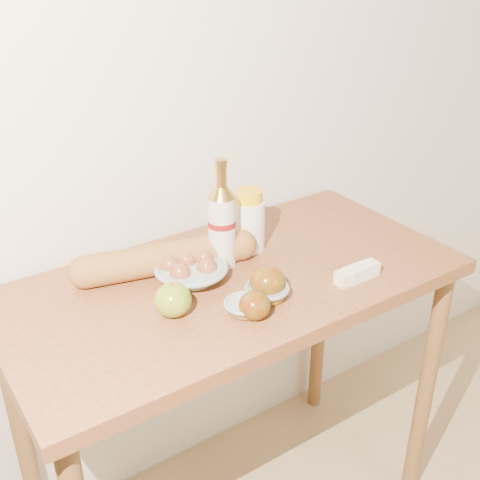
# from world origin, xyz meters

# --- Properties ---
(back_wall) EXTENTS (3.50, 0.02, 2.60)m
(back_wall) POSITION_xyz_m (0.00, 1.51, 1.30)
(back_wall) COLOR silver
(back_wall) RESTS_ON ground
(table) EXTENTS (1.20, 0.60, 0.90)m
(table) POSITION_xyz_m (0.00, 1.18, 0.78)
(table) COLOR #9C5C32
(table) RESTS_ON ground
(bourbon_bottle) EXTENTS (0.08, 0.08, 0.30)m
(bourbon_bottle) POSITION_xyz_m (0.01, 1.25, 1.02)
(bourbon_bottle) COLOR beige
(bourbon_bottle) RESTS_ON table
(cream_bottle) EXTENTS (0.09, 0.09, 0.18)m
(cream_bottle) POSITION_xyz_m (0.12, 1.29, 0.98)
(cream_bottle) COLOR white
(cream_bottle) RESTS_ON table
(egg_bowl) EXTENTS (0.22, 0.22, 0.07)m
(egg_bowl) POSITION_xyz_m (-0.10, 1.23, 0.93)
(egg_bowl) COLOR #8F9C96
(egg_bowl) RESTS_ON table
(baguette) EXTENTS (0.51, 0.20, 0.08)m
(baguette) POSITION_xyz_m (-0.13, 1.30, 0.94)
(baguette) COLOR #B07535
(baguette) RESTS_ON table
(apple_yellowgreen) EXTENTS (0.10, 0.10, 0.08)m
(apple_yellowgreen) POSITION_xyz_m (-0.21, 1.11, 0.94)
(apple_yellowgreen) COLOR #A59521
(apple_yellowgreen) RESTS_ON table
(apple_redgreen_front) EXTENTS (0.10, 0.10, 0.07)m
(apple_redgreen_front) POSITION_xyz_m (-0.06, 1.00, 0.93)
(apple_redgreen_front) COLOR maroon
(apple_redgreen_front) RESTS_ON table
(apple_redgreen_right) EXTENTS (0.11, 0.11, 0.08)m
(apple_redgreen_right) POSITION_xyz_m (0.02, 1.06, 0.94)
(apple_redgreen_right) COLOR maroon
(apple_redgreen_right) RESTS_ON table
(sugar_bowl) EXTENTS (0.12, 0.12, 0.03)m
(sugar_bowl) POSITION_xyz_m (-0.07, 1.03, 0.92)
(sugar_bowl) COLOR #94A19C
(sugar_bowl) RESTS_ON table
(syrup_bowl) EXTENTS (0.15, 0.15, 0.03)m
(syrup_bowl) POSITION_xyz_m (0.01, 1.05, 0.92)
(syrup_bowl) COLOR gray
(syrup_bowl) RESTS_ON table
(butter_stick) EXTENTS (0.13, 0.04, 0.04)m
(butter_stick) POSITION_xyz_m (0.26, 0.99, 0.92)
(butter_stick) COLOR #F1E9BB
(butter_stick) RESTS_ON table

